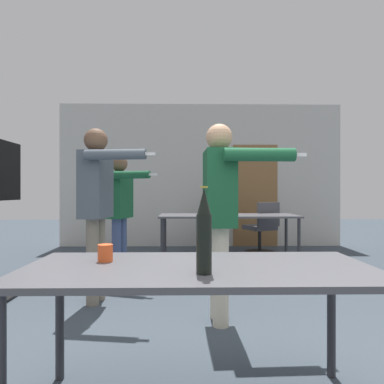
% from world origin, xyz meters
% --- Properties ---
extents(back_wall, '(5.68, 0.12, 2.87)m').
position_xyz_m(back_wall, '(0.03, 5.45, 1.43)').
color(back_wall, beige).
rests_on(back_wall, ground_plane).
extents(conference_table_near, '(1.73, 0.77, 0.73)m').
position_xyz_m(conference_table_near, '(-0.24, 0.20, 0.66)').
color(conference_table_near, '#4C4C51').
rests_on(conference_table_near, ground_plane).
extents(conference_table_far, '(2.18, 0.78, 0.73)m').
position_xyz_m(conference_table_far, '(0.37, 3.93, 0.67)').
color(conference_table_far, '#4C4C51').
rests_on(conference_table_far, ground_plane).
extents(person_right_polo, '(0.78, 0.65, 1.68)m').
position_xyz_m(person_right_polo, '(-0.01, 1.39, 1.01)').
color(person_right_polo, beige).
rests_on(person_right_polo, ground_plane).
extents(person_center_tall, '(0.76, 0.66, 1.74)m').
position_xyz_m(person_center_tall, '(-1.19, 1.93, 1.06)').
color(person_center_tall, slate).
rests_on(person_center_tall, ground_plane).
extents(person_far_watching, '(0.68, 0.69, 1.57)m').
position_xyz_m(person_far_watching, '(-1.15, 2.93, 0.95)').
color(person_far_watching, '#3D4C75').
rests_on(person_far_watching, ground_plane).
extents(office_chair_far_right, '(0.64, 0.67, 0.94)m').
position_xyz_m(office_chair_far_right, '(0.23, 4.70, 0.44)').
color(office_chair_far_right, black).
rests_on(office_chair_far_right, ground_plane).
extents(office_chair_side_rolled, '(0.62, 0.65, 0.92)m').
position_xyz_m(office_chair_side_rolled, '(1.06, 4.57, 0.43)').
color(office_chair_side_rolled, black).
rests_on(office_chair_side_rolled, ground_plane).
extents(beer_bottle, '(0.07, 0.07, 0.39)m').
position_xyz_m(beer_bottle, '(-0.22, 0.04, 0.92)').
color(beer_bottle, black).
rests_on(beer_bottle, conference_table_near).
extents(drink_cup, '(0.08, 0.08, 0.09)m').
position_xyz_m(drink_cup, '(-0.73, 0.32, 0.78)').
color(drink_cup, '#E05123').
rests_on(drink_cup, conference_table_near).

